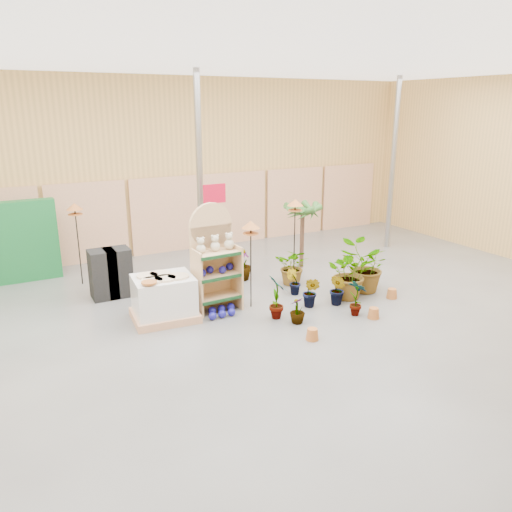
# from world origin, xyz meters

# --- Properties ---
(room) EXTENTS (15.20, 12.10, 4.70)m
(room) POSITION_xyz_m (0.00, 0.91, 2.21)
(room) COLOR #575756
(room) RESTS_ON ground
(display_shelf) EXTENTS (0.88, 0.57, 2.05)m
(display_shelf) POSITION_xyz_m (-0.47, 1.75, 0.94)
(display_shelf) COLOR tan
(display_shelf) RESTS_ON ground
(teddy_bears) EXTENTS (0.75, 0.19, 0.31)m
(teddy_bears) POSITION_xyz_m (-0.45, 1.66, 1.30)
(teddy_bears) COLOR beige
(teddy_bears) RESTS_ON display_shelf
(gazing_balls_shelf) EXTENTS (0.75, 0.26, 0.14)m
(gazing_balls_shelf) POSITION_xyz_m (-0.47, 1.64, 0.81)
(gazing_balls_shelf) COLOR navy
(gazing_balls_shelf) RESTS_ON display_shelf
(gazing_balls_floor) EXTENTS (0.63, 0.39, 0.15)m
(gazing_balls_floor) POSITION_xyz_m (-0.51, 1.35, 0.07)
(gazing_balls_floor) COLOR navy
(gazing_balls_floor) RESTS_ON ground
(pallet_stack) EXTENTS (1.22, 1.05, 0.85)m
(pallet_stack) POSITION_xyz_m (-1.50, 1.69, 0.41)
(pallet_stack) COLOR tan
(pallet_stack) RESTS_ON ground
(charcoal_planters) EXTENTS (0.80, 0.50, 1.00)m
(charcoal_planters) POSITION_xyz_m (-2.09, 3.29, 0.50)
(charcoal_planters) COLOR black
(charcoal_planters) RESTS_ON ground
(trellis_stock) EXTENTS (2.00, 0.30, 1.80)m
(trellis_stock) POSITION_xyz_m (-3.80, 5.20, 0.90)
(trellis_stock) COLOR #13622A
(trellis_stock) RESTS_ON ground
(offer_sign) EXTENTS (0.50, 0.08, 2.20)m
(offer_sign) POSITION_xyz_m (0.10, 2.98, 1.57)
(offer_sign) COLOR gray
(offer_sign) RESTS_ON ground
(bird_table_front) EXTENTS (0.34, 0.34, 1.71)m
(bird_table_front) POSITION_xyz_m (0.17, 1.46, 1.58)
(bird_table_front) COLOR black
(bird_table_front) RESTS_ON ground
(bird_table_right) EXTENTS (0.34, 0.34, 1.86)m
(bird_table_right) POSITION_xyz_m (1.67, 2.28, 1.72)
(bird_table_right) COLOR black
(bird_table_right) RESTS_ON ground
(bird_table_back) EXTENTS (0.34, 0.34, 1.80)m
(bird_table_back) POSITION_xyz_m (-2.50, 4.37, 1.67)
(bird_table_back) COLOR black
(bird_table_back) RESTS_ON ground
(palm) EXTENTS (0.70, 0.70, 1.68)m
(palm) POSITION_xyz_m (2.40, 3.09, 1.43)
(palm) COLOR #4D3122
(palm) RESTS_ON ground
(potted_plant_0) EXTENTS (0.38, 0.50, 0.85)m
(potted_plant_0) POSITION_xyz_m (0.32, 0.73, 0.43)
(potted_plant_0) COLOR #326125
(potted_plant_0) RESTS_ON ground
(potted_plant_1) EXTENTS (0.40, 0.43, 0.62)m
(potted_plant_1) POSITION_xyz_m (1.18, 0.89, 0.31)
(potted_plant_1) COLOR #326125
(potted_plant_1) RESTS_ON ground
(potted_plant_2) EXTENTS (1.24, 1.20, 1.06)m
(potted_plant_2) POSITION_xyz_m (2.15, 0.92, 0.53)
(potted_plant_2) COLOR #326125
(potted_plant_2) RESTS_ON ground
(potted_plant_5) EXTENTS (0.38, 0.37, 0.54)m
(potted_plant_5) POSITION_xyz_m (1.25, 1.63, 0.27)
(potted_plant_5) COLOR #326125
(potted_plant_5) RESTS_ON ground
(potted_plant_6) EXTENTS (0.98, 0.99, 0.83)m
(potted_plant_6) POSITION_xyz_m (1.57, 2.15, 0.41)
(potted_plant_6) COLOR #326125
(potted_plant_6) RESTS_ON ground
(potted_plant_7) EXTENTS (0.33, 0.33, 0.49)m
(potted_plant_7) POSITION_xyz_m (0.55, 0.39, 0.25)
(potted_plant_7) COLOR #326125
(potted_plant_7) RESTS_ON ground
(potted_plant_8) EXTENTS (0.34, 0.42, 0.71)m
(potted_plant_8) POSITION_xyz_m (1.70, 0.16, 0.35)
(potted_plant_8) COLOR #326125
(potted_plant_8) RESTS_ON ground
(potted_plant_9) EXTENTS (0.31, 0.37, 0.64)m
(potted_plant_9) POSITION_xyz_m (1.69, 0.72, 0.32)
(potted_plant_9) COLOR #326125
(potted_plant_9) RESTS_ON ground
(potted_plant_10) EXTENTS (1.22, 1.15, 1.09)m
(potted_plant_10) POSITION_xyz_m (2.63, 1.06, 0.55)
(potted_plant_10) COLOR #326125
(potted_plant_10) RESTS_ON ground
(potted_plant_11) EXTENTS (0.58, 0.58, 0.76)m
(potted_plant_11) POSITION_xyz_m (0.72, 2.96, 0.38)
(potted_plant_11) COLOR #326125
(potted_plant_11) RESTS_ON ground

